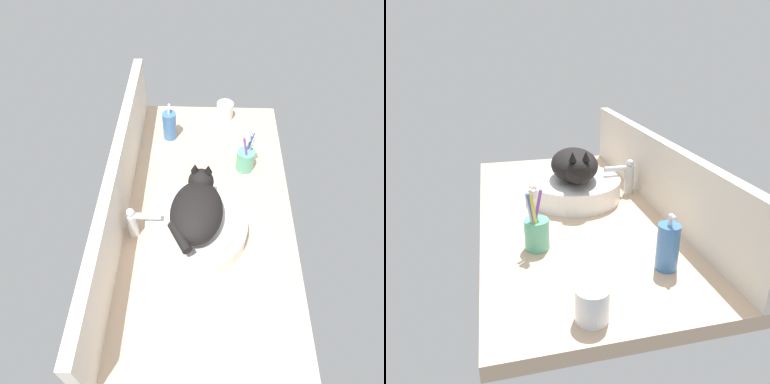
% 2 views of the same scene
% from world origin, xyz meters
% --- Properties ---
extents(ground_plane, '(1.25, 0.63, 0.04)m').
position_xyz_m(ground_plane, '(0.00, 0.00, -0.02)').
color(ground_plane, tan).
extents(backsplash_panel, '(1.25, 0.04, 0.24)m').
position_xyz_m(backsplash_panel, '(0.00, 0.30, 0.12)').
color(backsplash_panel, silver).
rests_on(backsplash_panel, ground_plane).
extents(sink_basin, '(0.34, 0.34, 0.08)m').
position_xyz_m(sink_basin, '(-0.10, 0.03, 0.04)').
color(sink_basin, white).
rests_on(sink_basin, ground_plane).
extents(cat, '(0.32, 0.19, 0.14)m').
position_xyz_m(cat, '(-0.09, 0.03, 0.14)').
color(cat, black).
rests_on(cat, sink_basin).
extents(faucet, '(0.04, 0.12, 0.14)m').
position_xyz_m(faucet, '(-0.11, 0.23, 0.07)').
color(faucet, silver).
rests_on(faucet, ground_plane).
extents(soap_dispenser, '(0.06, 0.06, 0.16)m').
position_xyz_m(soap_dispenser, '(0.41, 0.16, 0.06)').
color(soap_dispenser, '#3F72B2').
rests_on(soap_dispenser, ground_plane).
extents(toothbrush_cup, '(0.07, 0.07, 0.19)m').
position_xyz_m(toothbrush_cup, '(0.23, -0.16, 0.05)').
color(toothbrush_cup, '#5BB28E').
rests_on(toothbrush_cup, ground_plane).
extents(water_glass, '(0.07, 0.07, 0.08)m').
position_xyz_m(water_glass, '(0.55, -0.08, 0.03)').
color(water_glass, white).
rests_on(water_glass, ground_plane).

